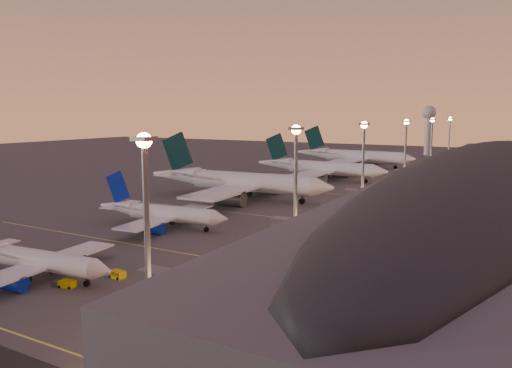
# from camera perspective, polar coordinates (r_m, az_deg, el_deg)

# --- Properties ---
(ground) EXTENTS (700.00, 700.00, 0.00)m
(ground) POSITION_cam_1_polar(r_m,az_deg,el_deg) (114.55, -12.17, -6.20)
(ground) COLOR #403E3C
(airliner_narrow_south) EXTENTS (33.40, 29.96, 11.92)m
(airliner_narrow_south) POSITION_cam_1_polar(r_m,az_deg,el_deg) (94.55, -24.03, -7.88)
(airliner_narrow_south) COLOR silver
(airliner_narrow_south) RESTS_ON ground
(airliner_narrow_north) EXTENTS (37.47, 33.60, 13.38)m
(airliner_narrow_north) POSITION_cam_1_polar(r_m,az_deg,el_deg) (125.68, -10.84, -3.26)
(airliner_narrow_north) COLOR silver
(airliner_narrow_north) RESTS_ON ground
(airliner_wide_near) EXTENTS (67.15, 61.18, 21.49)m
(airliner_wide_near) POSITION_cam_1_polar(r_m,az_deg,el_deg) (164.13, -2.25, 0.29)
(airliner_wide_near) COLOR silver
(airliner_wide_near) RESTS_ON ground
(airliner_wide_mid) EXTENTS (59.69, 54.40, 19.11)m
(airliner_wide_mid) POSITION_cam_1_polar(r_m,az_deg,el_deg) (211.96, 7.21, 1.85)
(airliner_wide_mid) COLOR silver
(airliner_wide_mid) RESTS_ON ground
(airliner_wide_far) EXTENTS (65.57, 59.87, 20.98)m
(airliner_wide_far) POSITION_cam_1_polar(r_m,az_deg,el_deg) (265.92, 11.03, 3.15)
(airliner_wide_far) COLOR silver
(airliner_wide_far) RESTS_ON ground
(terminal_building) EXTENTS (56.35, 255.00, 17.46)m
(terminal_building) POSITION_cam_1_polar(r_m,az_deg,el_deg) (156.50, 24.78, 0.34)
(terminal_building) COLOR #515156
(terminal_building) RESTS_ON ground
(light_masts) EXTENTS (2.20, 217.20, 25.90)m
(light_masts) POSITION_cam_1_polar(r_m,az_deg,el_deg) (152.64, 15.01, 3.95)
(light_masts) COLOR slate
(light_masts) RESTS_ON ground
(radar_tower) EXTENTS (9.00, 9.00, 32.50)m
(radar_tower) POSITION_cam_1_polar(r_m,az_deg,el_deg) (348.40, 19.13, 6.73)
(radar_tower) COLOR silver
(radar_tower) RESTS_ON ground
(lane_markings) EXTENTS (90.00, 180.36, 0.00)m
(lane_markings) POSITION_cam_1_polar(r_m,az_deg,el_deg) (145.97, -1.66, -2.91)
(lane_markings) COLOR #D8C659
(lane_markings) RESTS_ON ground
(baggage_tug_a) EXTENTS (4.08, 2.39, 1.14)m
(baggage_tug_a) POSITION_cam_1_polar(r_m,az_deg,el_deg) (88.20, -21.03, -10.60)
(baggage_tug_a) COLOR #CFB205
(baggage_tug_a) RESTS_ON ground
(baggage_tug_b) EXTENTS (4.26, 2.11, 1.23)m
(baggage_tug_b) POSITION_cam_1_polar(r_m,az_deg,el_deg) (90.39, -15.77, -9.87)
(baggage_tug_b) COLOR #CFB205
(baggage_tug_b) RESTS_ON ground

